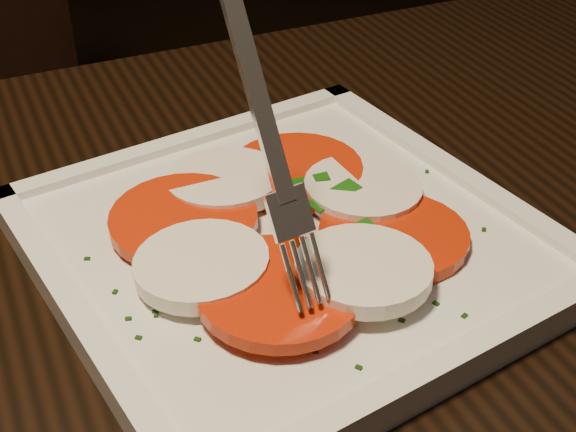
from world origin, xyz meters
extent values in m
cube|color=black|center=(-0.06, -0.13, 0.73)|extent=(1.24, 0.85, 0.04)
cylinder|color=black|center=(0.49, 0.18, 0.35)|extent=(0.06, 0.06, 0.71)
cube|color=black|center=(-0.15, 0.60, 0.45)|extent=(0.54, 0.54, 0.04)
cylinder|color=black|center=(-0.25, 0.37, 0.21)|extent=(0.04, 0.04, 0.41)
cylinder|color=black|center=(0.08, 0.50, 0.21)|extent=(0.04, 0.04, 0.41)
cylinder|color=black|center=(-0.04, 0.84, 0.21)|extent=(0.04, 0.04, 0.41)
cube|color=white|center=(-0.07, -0.07, 0.76)|extent=(0.31, 0.31, 0.01)
cylinder|color=red|center=(-0.02, -0.10, 0.77)|extent=(0.09, 0.09, 0.01)
cylinder|color=white|center=(-0.01, -0.05, 0.77)|extent=(0.08, 0.08, 0.01)
cylinder|color=red|center=(-0.04, -0.01, 0.77)|extent=(0.09, 0.09, 0.01)
cylinder|color=white|center=(-0.09, 0.00, 0.77)|extent=(0.08, 0.08, 0.01)
cylinder|color=red|center=(-0.13, -0.03, 0.77)|extent=(0.09, 0.09, 0.01)
cylinder|color=white|center=(-0.13, -0.08, 0.78)|extent=(0.08, 0.08, 0.01)
cylinder|color=red|center=(-0.11, -0.12, 0.78)|extent=(0.09, 0.09, 0.01)
cylinder|color=white|center=(-0.06, -0.13, 0.78)|extent=(0.08, 0.08, 0.01)
cube|color=#18530E|center=(-0.03, -0.05, 0.78)|extent=(0.04, 0.02, 0.00)
cube|color=#18530E|center=(-0.10, -0.01, 0.78)|extent=(0.04, 0.02, 0.00)
cube|color=#18530E|center=(-0.07, -0.13, 0.78)|extent=(0.03, 0.04, 0.00)
cube|color=#18530E|center=(-0.04, -0.03, 0.78)|extent=(0.03, 0.02, 0.00)
cube|color=#18530E|center=(-0.05, -0.09, 0.78)|extent=(0.04, 0.02, 0.00)
cube|color=#18530E|center=(-0.09, 0.00, 0.78)|extent=(0.02, 0.04, 0.00)
cube|color=#18530E|center=(-0.07, -0.01, 0.78)|extent=(0.02, 0.03, 0.00)
cube|color=#123309|center=(-0.04, 0.02, 0.77)|extent=(0.00, 0.00, 0.00)
cube|color=#123309|center=(-0.03, -0.16, 0.77)|extent=(0.00, 0.00, 0.00)
cube|color=#123309|center=(-0.15, -0.10, 0.77)|extent=(0.00, 0.00, 0.00)
cube|color=#123309|center=(-0.18, -0.07, 0.77)|extent=(0.00, 0.00, 0.00)
cube|color=#123309|center=(-0.02, 0.05, 0.77)|extent=(0.00, 0.00, 0.00)
cube|color=#123309|center=(-0.15, 0.02, 0.77)|extent=(0.00, 0.00, 0.00)
cube|color=#123309|center=(-0.17, -0.10, 0.77)|extent=(0.00, 0.00, 0.00)
cube|color=#123309|center=(-0.19, -0.03, 0.77)|extent=(0.00, 0.00, 0.00)
cube|color=#123309|center=(-0.10, -0.16, 0.77)|extent=(0.00, 0.00, 0.00)
cube|color=#123309|center=(-0.13, 0.02, 0.77)|extent=(0.00, 0.00, 0.00)
cube|color=#123309|center=(-0.18, -0.11, 0.77)|extent=(0.00, 0.00, 0.00)
cube|color=#123309|center=(-0.15, -0.10, 0.77)|extent=(0.00, 0.00, 0.00)
cube|color=#123309|center=(-0.11, 0.01, 0.77)|extent=(0.00, 0.00, 0.00)
cube|color=#123309|center=(-0.17, -0.10, 0.77)|extent=(0.00, 0.00, 0.00)
cube|color=#123309|center=(-0.02, -0.17, 0.77)|extent=(0.00, 0.00, 0.00)
cube|color=#123309|center=(-0.07, 0.05, 0.77)|extent=(0.00, 0.00, 0.00)
cube|color=#123309|center=(-0.16, -0.13, 0.77)|extent=(0.00, 0.00, 0.00)
cube|color=#123309|center=(0.03, -0.05, 0.77)|extent=(0.00, 0.00, 0.00)
cube|color=#123309|center=(-0.05, -0.16, 0.77)|extent=(0.00, 0.00, 0.00)
cube|color=#123309|center=(0.05, -0.04, 0.77)|extent=(0.00, 0.00, 0.00)
cube|color=#123309|center=(-0.09, -0.18, 0.77)|extent=(0.00, 0.00, 0.00)
cube|color=#123309|center=(-0.15, -0.01, 0.77)|extent=(0.00, 0.00, 0.00)
cube|color=#123309|center=(-0.16, -0.02, 0.77)|extent=(0.00, 0.00, 0.00)
cube|color=#123309|center=(-0.13, -0.15, 0.77)|extent=(0.00, 0.00, 0.00)
cube|color=#123309|center=(-0.03, 0.03, 0.77)|extent=(0.00, 0.00, 0.00)
cube|color=#123309|center=(-0.12, -0.15, 0.77)|extent=(0.00, 0.00, 0.00)
cube|color=#123309|center=(-0.18, -0.09, 0.77)|extent=(0.00, 0.00, 0.00)
cube|color=#123309|center=(0.04, -0.12, 0.77)|extent=(0.00, 0.00, 0.00)
camera|label=1|loc=(-0.25, -0.42, 1.06)|focal=50.00mm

